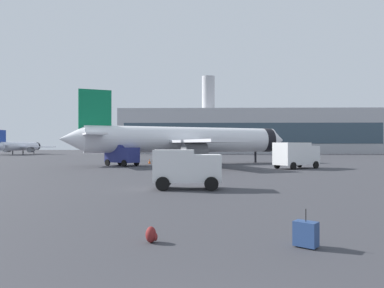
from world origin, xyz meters
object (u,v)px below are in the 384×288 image
object	(u,v)px
service_truck	(122,154)
rolling_suitcase	(306,234)
safety_cone_near	(191,175)
safety_cone_far	(191,169)
airplane_at_gate	(185,140)
traveller_backpack	(151,235)
safety_cone_mid	(150,161)
airplane_taxiing	(20,146)
fuel_truck	(296,154)
cargo_van	(186,167)

from	to	relation	value
service_truck	rolling_suitcase	distance (m)	41.93
service_truck	rolling_suitcase	bearing A→B (deg)	-70.55
safety_cone_near	safety_cone_far	bearing A→B (deg)	91.56
airplane_at_gate	traveller_backpack	xyz separation A→B (m)	(0.81, -43.66, -3.42)
rolling_suitcase	traveller_backpack	distance (m)	4.49
safety_cone_mid	airplane_taxiing	bearing A→B (deg)	131.89
airplane_at_gate	safety_cone_mid	world-z (taller)	airplane_at_gate
airplane_at_gate	airplane_taxiing	xyz separation A→B (m)	(-52.41, 53.73, -1.20)
fuel_truck	safety_cone_near	bearing A→B (deg)	-133.25
fuel_truck	traveller_backpack	bearing A→B (deg)	-111.30
service_truck	traveller_backpack	distance (m)	40.28
safety_cone_near	traveller_backpack	distance (m)	20.51
traveller_backpack	airplane_taxiing	bearing A→B (deg)	118.65
airplane_at_gate	airplane_taxiing	bearing A→B (deg)	134.29
airplane_at_gate	safety_cone_mid	xyz separation A→B (m)	(-5.66, 1.60, -3.27)
traveller_backpack	fuel_truck	bearing A→B (deg)	68.70
safety_cone_mid	traveller_backpack	distance (m)	45.73
airplane_taxiing	service_truck	size ratio (longest dim) A/B	4.62
service_truck	rolling_suitcase	xyz separation A→B (m)	(13.96, -39.52, -1.22)
service_truck	safety_cone_near	xyz separation A→B (m)	(10.09, -18.63, -1.26)
airplane_at_gate	service_truck	distance (m)	10.01
safety_cone_far	airplane_at_gate	bearing A→B (deg)	94.40
service_truck	safety_cone_mid	size ratio (longest dim) A/B	6.68
airplane_taxiing	fuel_truck	distance (m)	91.90
safety_cone_near	fuel_truck	bearing A→B (deg)	46.75
airplane_at_gate	fuel_truck	size ratio (longest dim) A/B	5.44
service_truck	traveller_backpack	size ratio (longest dim) A/B	10.80
airplane_taxiing	airplane_at_gate	bearing A→B (deg)	-45.71
cargo_van	safety_cone_near	xyz separation A→B (m)	(0.08, 7.40, -1.11)
airplane_taxiing	safety_cone_near	size ratio (longest dim) A/B	34.54
cargo_van	traveller_backpack	size ratio (longest dim) A/B	9.24
cargo_van	traveller_backpack	distance (m)	13.16
service_truck	safety_cone_far	xyz separation A→B (m)	(9.89, -11.22, -1.23)
safety_cone_mid	fuel_truck	bearing A→B (deg)	-29.99
safety_cone_near	airplane_taxiing	bearing A→B (deg)	124.99
service_truck	safety_cone_far	world-z (taller)	service_truck
fuel_truck	safety_cone_near	world-z (taller)	fuel_truck
fuel_truck	safety_cone_near	size ratio (longest dim) A/B	9.03
cargo_van	safety_cone_mid	distance (m)	32.94
airplane_taxiing	safety_cone_near	bearing A→B (deg)	-55.01
airplane_taxiing	rolling_suitcase	bearing A→B (deg)	-59.46
safety_cone_near	safety_cone_far	distance (m)	7.41
airplane_taxiing	cargo_van	xyz separation A→B (m)	(53.75, -84.30, -1.00)
safety_cone_far	rolling_suitcase	xyz separation A→B (m)	(4.07, -28.31, 0.02)
safety_cone_mid	rolling_suitcase	xyz separation A→B (m)	(10.95, -45.67, 0.01)
fuel_truck	safety_cone_far	size ratio (longest dim) A/B	8.30
cargo_van	safety_cone_mid	bearing A→B (deg)	102.27
airplane_taxiing	traveller_backpack	xyz separation A→B (m)	(53.22, -97.39, -2.22)
traveller_backpack	cargo_van	bearing A→B (deg)	87.70
airplane_at_gate	safety_cone_mid	distance (m)	6.74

